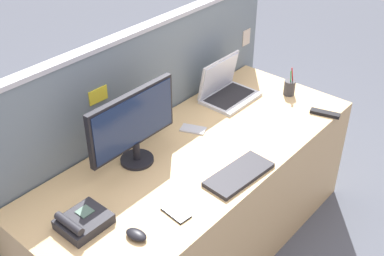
# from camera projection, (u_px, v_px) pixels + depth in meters

# --- Properties ---
(ground_plane) EXTENTS (10.00, 10.00, 0.00)m
(ground_plane) POSITION_uv_depth(u_px,v_px,m) (198.00, 245.00, 2.97)
(ground_plane) COLOR #4C515B
(desk) EXTENTS (1.97, 0.79, 0.71)m
(desk) POSITION_uv_depth(u_px,v_px,m) (199.00, 201.00, 2.77)
(desk) COLOR tan
(desk) RESTS_ON ground_plane
(cubicle_divider) EXTENTS (2.18, 0.07, 1.26)m
(cubicle_divider) POSITION_uv_depth(u_px,v_px,m) (141.00, 131.00, 2.85)
(cubicle_divider) COLOR slate
(cubicle_divider) RESTS_ON ground_plane
(desktop_monitor) EXTENTS (0.54, 0.17, 0.39)m
(desktop_monitor) POSITION_uv_depth(u_px,v_px,m) (133.00, 124.00, 2.38)
(desktop_monitor) COLOR black
(desktop_monitor) RESTS_ON desk
(laptop) EXTENTS (0.34, 0.25, 0.25)m
(laptop) POSITION_uv_depth(u_px,v_px,m) (226.00, 88.00, 3.01)
(laptop) COLOR silver
(laptop) RESTS_ON desk
(desk_phone) EXTENTS (0.21, 0.18, 0.08)m
(desk_phone) POSITION_uv_depth(u_px,v_px,m) (82.00, 222.00, 2.10)
(desk_phone) COLOR #232328
(desk_phone) RESTS_ON desk
(keyboard_main) EXTENTS (0.38, 0.19, 0.02)m
(keyboard_main) POSITION_uv_depth(u_px,v_px,m) (239.00, 174.00, 2.39)
(keyboard_main) COLOR #232328
(keyboard_main) RESTS_ON desk
(computer_mouse_right_hand) EXTENTS (0.07, 0.11, 0.03)m
(computer_mouse_right_hand) POSITION_uv_depth(u_px,v_px,m) (136.00, 235.00, 2.05)
(computer_mouse_right_hand) COLOR black
(computer_mouse_right_hand) RESTS_ON desk
(pen_cup) EXTENTS (0.07, 0.07, 0.18)m
(pen_cup) POSITION_uv_depth(u_px,v_px,m) (289.00, 87.00, 3.05)
(pen_cup) COLOR #333338
(pen_cup) RESTS_ON desk
(cell_phone_silver_slab) EXTENTS (0.12, 0.16, 0.01)m
(cell_phone_silver_slab) POSITION_uv_depth(u_px,v_px,m) (193.00, 129.00, 2.74)
(cell_phone_silver_slab) COLOR #B7BAC1
(cell_phone_silver_slab) RESTS_ON desk
(cell_phone_black_slab) EXTENTS (0.08, 0.14, 0.01)m
(cell_phone_black_slab) POSITION_uv_depth(u_px,v_px,m) (176.00, 213.00, 2.18)
(cell_phone_black_slab) COLOR black
(cell_phone_black_slab) RESTS_ON desk
(tv_remote) EXTENTS (0.09, 0.18, 0.02)m
(tv_remote) POSITION_uv_depth(u_px,v_px,m) (325.00, 113.00, 2.87)
(tv_remote) COLOR black
(tv_remote) RESTS_ON desk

